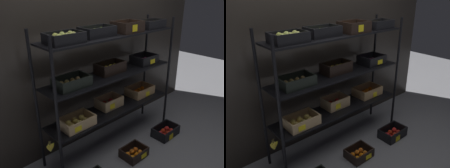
# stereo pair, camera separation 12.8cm
# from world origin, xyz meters

# --- Properties ---
(ground_plane) EXTENTS (10.00, 10.00, 0.00)m
(ground_plane) POSITION_xyz_m (0.00, 0.00, 0.00)
(ground_plane) COLOR gray
(storefront_wall) EXTENTS (4.20, 0.12, 2.55)m
(storefront_wall) POSITION_xyz_m (0.00, 0.41, 1.27)
(storefront_wall) COLOR #2D2823
(storefront_wall) RESTS_ON ground_plane
(display_rack) EXTENTS (1.91, 0.45, 1.61)m
(display_rack) POSITION_xyz_m (-0.01, -0.00, 1.03)
(display_rack) COLOR black
(display_rack) RESTS_ON ground_plane
(crate_ground_tangerine) EXTENTS (0.31, 0.25, 0.12)m
(crate_ground_tangerine) POSITION_xyz_m (-0.00, -0.41, 0.04)
(crate_ground_tangerine) COLOR black
(crate_ground_tangerine) RESTS_ON ground_plane
(crate_ground_apple_red) EXTENTS (0.37, 0.25, 0.14)m
(crate_ground_apple_red) POSITION_xyz_m (0.66, -0.41, 0.05)
(crate_ground_apple_red) COLOR black
(crate_ground_apple_red) RESTS_ON ground_plane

